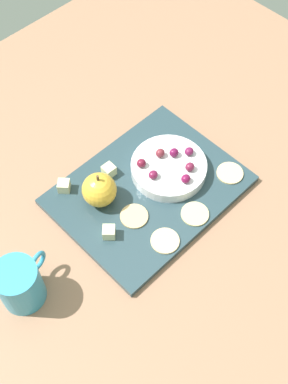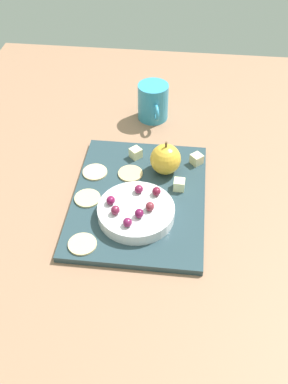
% 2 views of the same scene
% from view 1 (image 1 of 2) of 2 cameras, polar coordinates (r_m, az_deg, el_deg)
% --- Properties ---
extents(table, '(1.30, 1.09, 0.04)m').
position_cam_1_polar(table, '(1.01, -1.53, -0.35)').
color(table, '#936B51').
rests_on(table, ground).
extents(platter, '(0.35, 0.27, 0.01)m').
position_cam_1_polar(platter, '(0.99, 0.54, 0.21)').
color(platter, '#293F47').
rests_on(platter, table).
extents(serving_dish, '(0.15, 0.15, 0.02)m').
position_cam_1_polar(serving_dish, '(1.00, 2.84, 2.78)').
color(serving_dish, white).
rests_on(serving_dish, platter).
extents(apple_whole, '(0.07, 0.07, 0.07)m').
position_cam_1_polar(apple_whole, '(0.94, -5.13, 0.25)').
color(apple_whole, gold).
rests_on(apple_whole, platter).
extents(apple_stem, '(0.01, 0.00, 0.01)m').
position_cam_1_polar(apple_stem, '(0.91, -5.31, 1.61)').
color(apple_stem, brown).
rests_on(apple_stem, apple_whole).
extents(cheese_cube_0, '(0.03, 0.03, 0.02)m').
position_cam_1_polar(cheese_cube_0, '(0.92, -4.02, -4.59)').
color(cheese_cube_0, beige).
rests_on(cheese_cube_0, platter).
extents(cheese_cube_1, '(0.03, 0.03, 0.02)m').
position_cam_1_polar(cheese_cube_1, '(0.98, -9.13, 0.70)').
color(cheese_cube_1, beige).
rests_on(cheese_cube_1, platter).
extents(cheese_cube_2, '(0.02, 0.02, 0.02)m').
position_cam_1_polar(cheese_cube_2, '(0.99, -4.03, 2.48)').
color(cheese_cube_2, beige).
rests_on(cheese_cube_2, platter).
extents(cracker_0, '(0.05, 0.05, 0.00)m').
position_cam_1_polar(cracker_0, '(0.94, -1.13, -2.78)').
color(cracker_0, '#DEB67B').
rests_on(cracker_0, platter).
extents(cracker_1, '(0.05, 0.05, 0.00)m').
position_cam_1_polar(cracker_1, '(1.01, 9.78, 2.14)').
color(cracker_1, '#E1C18B').
rests_on(cracker_1, platter).
extents(cracker_2, '(0.05, 0.05, 0.00)m').
position_cam_1_polar(cracker_2, '(0.95, 5.83, -2.51)').
color(cracker_2, '#D3C188').
rests_on(cracker_2, platter).
extents(cracker_3, '(0.05, 0.05, 0.00)m').
position_cam_1_polar(cracker_3, '(0.92, 2.41, -5.59)').
color(cracker_3, beige).
rests_on(cracker_3, platter).
extents(grape_0, '(0.02, 0.02, 0.02)m').
position_cam_1_polar(grape_0, '(1.00, 5.17, 4.64)').
color(grape_0, maroon).
rests_on(grape_0, serving_dish).
extents(grape_1, '(0.02, 0.02, 0.02)m').
position_cam_1_polar(grape_1, '(0.99, 1.68, 4.61)').
color(grape_1, maroon).
rests_on(grape_1, serving_dish).
extents(grape_2, '(0.02, 0.02, 0.02)m').
position_cam_1_polar(grape_2, '(0.96, 1.06, 1.99)').
color(grape_2, maroon).
rests_on(grape_2, serving_dish).
extents(grape_3, '(0.02, 0.02, 0.02)m').
position_cam_1_polar(grape_3, '(0.99, 3.44, 4.53)').
color(grape_3, '#64123D').
rests_on(grape_3, serving_dish).
extents(grape_4, '(0.02, 0.02, 0.02)m').
position_cam_1_polar(grape_4, '(0.96, 4.79, 1.52)').
color(grape_4, maroon).
rests_on(grape_4, serving_dish).
extents(grape_5, '(0.02, 0.02, 0.02)m').
position_cam_1_polar(grape_5, '(0.97, 5.25, 2.87)').
color(grape_5, maroon).
rests_on(grape_5, serving_dish).
extents(grape_6, '(0.02, 0.02, 0.02)m').
position_cam_1_polar(grape_6, '(0.98, -0.31, 3.32)').
color(grape_6, maroon).
rests_on(grape_6, serving_dish).
extents(cup, '(0.11, 0.08, 0.09)m').
position_cam_1_polar(cup, '(0.87, -13.97, -10.17)').
color(cup, teal).
rests_on(cup, table).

